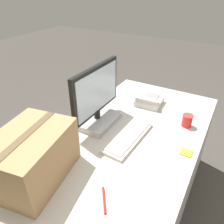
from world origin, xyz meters
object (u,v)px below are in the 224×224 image
keyboard (128,137)px  desk_phone (149,101)px  sticky_note_pad (186,153)px  monitor (97,102)px  paper_cup_right (187,121)px  pen_marker (104,200)px  cardboard_box (32,156)px

keyboard → desk_phone: desk_phone is taller
keyboard → sticky_note_pad: (0.05, -0.37, -0.01)m
keyboard → sticky_note_pad: 0.37m
monitor → paper_cup_right: bearing=-63.5°
monitor → pen_marker: (-0.54, -0.39, -0.17)m
keyboard → paper_cup_right: 0.45m
cardboard_box → sticky_note_pad: (0.59, -0.66, -0.13)m
keyboard → pen_marker: (-0.48, -0.11, -0.01)m
monitor → sticky_note_pad: size_ratio=7.22×
desk_phone → paper_cup_right: 0.39m
paper_cup_right → sticky_note_pad: 0.30m
cardboard_box → monitor: bearing=-1.0°
keyboard → desk_phone: (0.50, 0.05, 0.02)m
desk_phone → cardboard_box: bearing=164.2°
cardboard_box → pen_marker: (0.05, -0.40, -0.13)m
monitor → desk_phone: 0.52m
keyboard → sticky_note_pad: bearing=-79.4°
keyboard → cardboard_box: 0.62m
keyboard → sticky_note_pad: size_ratio=6.38×
desk_phone → paper_cup_right: (-0.16, -0.35, 0.01)m
desk_phone → paper_cup_right: size_ratio=2.37×
cardboard_box → pen_marker: 0.43m
desk_phone → pen_marker: (-0.99, -0.17, -0.03)m
keyboard → cardboard_box: (-0.53, 0.29, 0.12)m
desk_phone → pen_marker: size_ratio=1.72×
monitor → paper_cup_right: 0.66m
desk_phone → paper_cup_right: paper_cup_right is taller
cardboard_box → keyboard: bearing=-28.4°
desk_phone → sticky_note_pad: (-0.45, -0.42, -0.03)m
paper_cup_right → pen_marker: size_ratio=0.73×
desk_phone → keyboard: bearing=-177.0°
paper_cup_right → keyboard: bearing=139.1°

